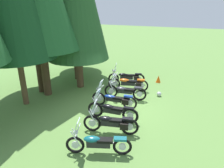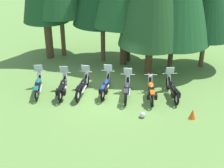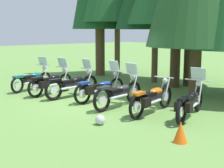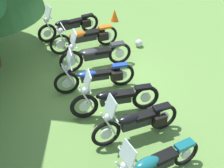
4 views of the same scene
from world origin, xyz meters
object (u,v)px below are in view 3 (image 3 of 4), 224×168
object	(u,v)px
motorcycle_2	(73,84)
motorcycle_3	(100,88)
motorcycle_4	(119,92)
motorcycle_6	(190,102)
motorcycle_1	(51,82)
motorcycle_0	(33,79)
motorcycle_5	(152,98)
dropped_helmet	(100,120)
traffic_cone	(180,132)

from	to	relation	value
motorcycle_2	motorcycle_3	world-z (taller)	motorcycle_2
motorcycle_2	motorcycle_4	distance (m)	2.31
motorcycle_4	motorcycle_6	distance (m)	2.35
motorcycle_1	motorcycle_4	distance (m)	3.32
motorcycle_0	motorcycle_5	bearing A→B (deg)	-101.58
motorcycle_5	dropped_helmet	bearing A→B (deg)	164.65
motorcycle_2	motorcycle_5	world-z (taller)	motorcycle_2
motorcycle_4	motorcycle_1	bearing A→B (deg)	92.00
motorcycle_4	traffic_cone	world-z (taller)	motorcycle_4
motorcycle_1	motorcycle_0	bearing A→B (deg)	79.82
motorcycle_0	motorcycle_4	distance (m)	4.66
motorcycle_1	motorcycle_6	bearing A→B (deg)	-90.22
motorcycle_2	motorcycle_6	bearing A→B (deg)	-82.79
motorcycle_0	motorcycle_3	world-z (taller)	motorcycle_3
traffic_cone	motorcycle_6	bearing A→B (deg)	119.28
motorcycle_4	traffic_cone	distance (m)	3.55
dropped_helmet	motorcycle_6	bearing A→B (deg)	63.42
dropped_helmet	motorcycle_1	bearing A→B (deg)	165.33
motorcycle_6	traffic_cone	distance (m)	2.16
motorcycle_4	motorcycle_6	bearing A→B (deg)	-82.18
motorcycle_4	motorcycle_6	world-z (taller)	motorcycle_4
traffic_cone	motorcycle_3	bearing A→B (deg)	162.90
motorcycle_5	traffic_cone	xyz separation A→B (m)	(2.09, -1.41, -0.24)
motorcycle_1	motorcycle_2	xyz separation A→B (m)	(0.96, 0.37, -0.01)
motorcycle_3	traffic_cone	xyz separation A→B (m)	(4.47, -1.37, -0.23)
motorcycle_4	motorcycle_5	size ratio (longest dim) A/B	0.98
motorcycle_5	motorcycle_6	xyz separation A→B (m)	(1.04, 0.47, -0.02)
motorcycle_4	motorcycle_6	xyz separation A→B (m)	(2.26, 0.63, -0.02)
motorcycle_4	dropped_helmet	world-z (taller)	motorcycle_4
motorcycle_5	motorcycle_6	distance (m)	1.14
motorcycle_1	dropped_helmet	size ratio (longest dim) A/B	8.35
motorcycle_0	motorcycle_6	bearing A→B (deg)	-98.92
motorcycle_0	motorcycle_2	size ratio (longest dim) A/B	0.92
motorcycle_3	motorcycle_5	world-z (taller)	motorcycle_3
motorcycle_1	motorcycle_4	xyz separation A→B (m)	(3.27, 0.56, -0.00)
motorcycle_2	traffic_cone	bearing A→B (deg)	-103.59
motorcycle_1	dropped_helmet	xyz separation A→B (m)	(4.36, -1.14, -0.35)
motorcycle_3	motorcycle_4	world-z (taller)	motorcycle_4
motorcycle_6	motorcycle_4	bearing A→B (deg)	86.98
motorcycle_1	motorcycle_4	size ratio (longest dim) A/B	0.96
motorcycle_5	motorcycle_1	bearing A→B (deg)	87.85
motorcycle_6	motorcycle_1	bearing A→B (deg)	83.57
motorcycle_2	motorcycle_3	xyz separation A→B (m)	(1.15, 0.32, -0.01)
motorcycle_5	dropped_helmet	distance (m)	1.91
motorcycle_6	traffic_cone	xyz separation A→B (m)	(1.05, -1.87, -0.22)
motorcycle_0	motorcycle_4	xyz separation A→B (m)	(4.61, 0.61, 0.01)
motorcycle_1	motorcycle_2	distance (m)	1.03
motorcycle_2	dropped_helmet	world-z (taller)	motorcycle_2
motorcycle_2	motorcycle_4	world-z (taller)	motorcycle_4
motorcycle_3	dropped_helmet	distance (m)	2.92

